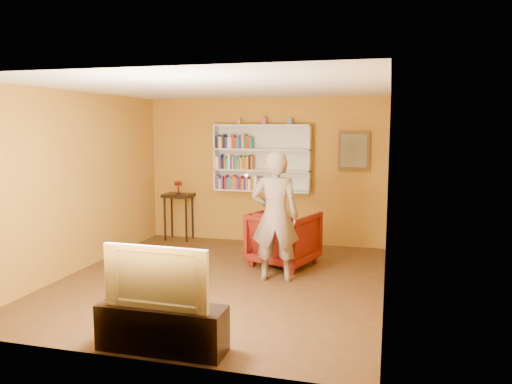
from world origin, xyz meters
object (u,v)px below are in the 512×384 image
ruby_lustre (178,185)px  television (161,275)px  person (275,216)px  bookshelf (263,158)px  tv_cabinet (162,328)px  console_table (178,202)px  armchair (284,238)px

ruby_lustre → television: bearing=-68.2°
ruby_lustre → person: person is taller
bookshelf → ruby_lustre: (-1.63, -0.16, -0.52)m
person → tv_cabinet: (-0.57, -2.47, -0.70)m
tv_cabinet → television: 0.53m
console_table → person: person is taller
ruby_lustre → armchair: size_ratio=0.26×
armchair → console_table: bearing=-10.0°
bookshelf → tv_cabinet: 4.86m
person → armchair: bearing=-96.2°
armchair → tv_cabinet: armchair is taller
person → ruby_lustre: bearing=-49.8°
bookshelf → person: bookshelf is taller
bookshelf → tv_cabinet: bookshelf is taller
bookshelf → console_table: size_ratio=2.01×
bookshelf → console_table: (-1.63, -0.16, -0.85)m
armchair → tv_cabinet: bearing=98.4°
console_table → armchair: bearing=-27.5°
person → television: bearing=67.8°
ruby_lustre → television: (1.80, -4.50, -0.31)m
bookshelf → ruby_lustre: 1.72m
person → tv_cabinet: 2.63m
console_table → television: (1.80, -4.50, 0.02)m
console_table → person: 3.13m
ruby_lustre → person: (2.37, -2.03, -0.14)m
television → armchair: bearing=82.4°
bookshelf → console_table: bookshelf is taller
person → tv_cabinet: person is taller
armchair → television: size_ratio=0.89×
ruby_lustre → console_table: bearing=131.2°
console_table → tv_cabinet: console_table is taller
ruby_lustre → armchair: ruby_lustre is taller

